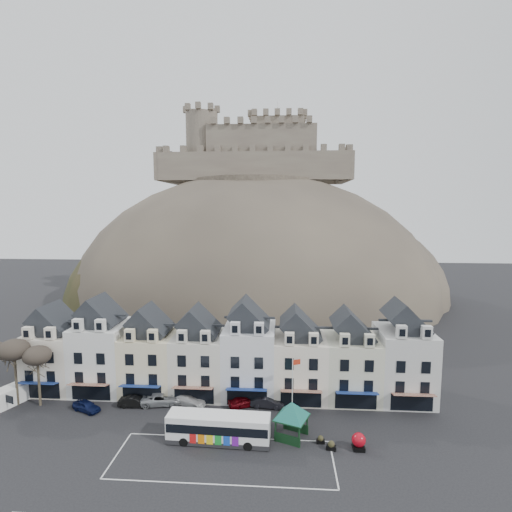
{
  "coord_description": "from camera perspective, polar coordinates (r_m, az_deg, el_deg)",
  "views": [
    {
      "loc": [
        7.84,
        -35.79,
        25.17
      ],
      "look_at": [
        3.72,
        24.0,
        17.83
      ],
      "focal_mm": 28.0,
      "sensor_mm": 36.0,
      "label": 1
    }
  ],
  "objects": [
    {
      "name": "car_charcoal",
      "position": [
        53.72,
        1.64,
        -20.13
      ],
      "size": [
        4.34,
        1.87,
        1.39
      ],
      "primitive_type": "imported",
      "rotation": [
        0.0,
        0.0,
        1.47
      ],
      "color": "black",
      "rests_on": "ground"
    },
    {
      "name": "car_white",
      "position": [
        55.01,
        -9.54,
        -19.59
      ],
      "size": [
        4.87,
        3.21,
        1.31
      ],
      "primitive_type": "imported",
      "rotation": [
        0.0,
        0.0,
        1.24
      ],
      "color": "silver",
      "rests_on": "ground"
    },
    {
      "name": "tree_left_mid",
      "position": [
        60.07,
        -31.29,
        -11.43
      ],
      "size": [
        3.78,
        3.78,
        8.64
      ],
      "color": "#332C20",
      "rests_on": "ground"
    },
    {
      "name": "castle",
      "position": [
        112.96,
        0.19,
        14.62
      ],
      "size": [
        50.2,
        22.2,
        22.0
      ],
      "color": "brown",
      "rests_on": "ground"
    },
    {
      "name": "tree_left_near",
      "position": [
        58.65,
        -28.79,
        -12.41
      ],
      "size": [
        3.43,
        3.43,
        7.84
      ],
      "color": "#332C20",
      "rests_on": "ground"
    },
    {
      "name": "car_maroon",
      "position": [
        53.91,
        -1.71,
        -20.03
      ],
      "size": [
        4.36,
        3.08,
        1.38
      ],
      "primitive_type": "imported",
      "rotation": [
        0.0,
        0.0,
        1.97
      ],
      "color": "#54040A",
      "rests_on": "ground"
    },
    {
      "name": "planter_east",
      "position": [
        46.68,
        10.69,
        -25.07
      ],
      "size": [
        1.09,
        0.73,
        1.0
      ],
      "rotation": [
        0.0,
        0.0,
        -0.24
      ],
      "color": "black",
      "rests_on": "ground"
    },
    {
      "name": "bus",
      "position": [
        46.8,
        -5.37,
        -23.12
      ],
      "size": [
        11.16,
        3.04,
        3.12
      ],
      "rotation": [
        0.0,
        0.0,
        -0.04
      ],
      "color": "#262628",
      "rests_on": "ground"
    },
    {
      "name": "flagpole",
      "position": [
        50.41,
        5.32,
        -17.65
      ],
      "size": [
        0.99,
        0.46,
        7.33
      ],
      "rotation": [
        0.0,
        0.0,
        0.4
      ],
      "color": "silver",
      "rests_on": "ground"
    },
    {
      "name": "car_silver",
      "position": [
        55.71,
        -13.3,
        -19.23
      ],
      "size": [
        5.57,
        3.32,
        1.48
      ],
      "primitive_type": "imported",
      "rotation": [
        0.0,
        0.0,
        1.74
      ],
      "color": "#95989C",
      "rests_on": "ground"
    },
    {
      "name": "car_navy",
      "position": [
        56.91,
        -23.06,
        -19.12
      ],
      "size": [
        4.12,
        2.91,
        1.3
      ],
      "primitive_type": "imported",
      "rotation": [
        0.0,
        0.0,
        1.17
      ],
      "color": "#0B1237",
      "rests_on": "ground"
    },
    {
      "name": "ground",
      "position": [
        44.45,
        -7.82,
        -27.58
      ],
      "size": [
        300.0,
        300.0,
        0.0
      ],
      "primitive_type": "plane",
      "color": "black",
      "rests_on": "ground"
    },
    {
      "name": "townhouse_terrace",
      "position": [
        55.97,
        -4.35,
        -13.84
      ],
      "size": [
        54.4,
        9.35,
        11.8
      ],
      "color": "white",
      "rests_on": "ground"
    },
    {
      "name": "car_black",
      "position": [
        56.04,
        -16.9,
        -19.25
      ],
      "size": [
        4.17,
        1.61,
        1.35
      ],
      "primitive_type": "imported",
      "rotation": [
        0.0,
        0.0,
        1.61
      ],
      "color": "black",
      "rests_on": "ground"
    },
    {
      "name": "white_van",
      "position": [
        62.99,
        -31.4,
        -16.52
      ],
      "size": [
        3.71,
        5.35,
        2.24
      ],
      "rotation": [
        0.0,
        0.0,
        -0.35
      ],
      "color": "white",
      "rests_on": "ground"
    },
    {
      "name": "coach_bay_markings",
      "position": [
        45.16,
        -4.68,
        -26.92
      ],
      "size": [
        22.0,
        7.5,
        0.01
      ],
      "primitive_type": "cube",
      "color": "silver",
      "rests_on": "ground"
    },
    {
      "name": "bus_shelter",
      "position": [
        46.7,
        5.13,
        -21.08
      ],
      "size": [
        6.09,
        6.09,
        4.16
      ],
      "rotation": [
        0.0,
        0.0,
        -0.38
      ],
      "color": "black",
      "rests_on": "ground"
    },
    {
      "name": "castle_hill",
      "position": [
        107.9,
        0.33,
        -6.45
      ],
      "size": [
        100.0,
        76.0,
        68.0
      ],
      "color": "#3D362F",
      "rests_on": "ground"
    },
    {
      "name": "planter_west",
      "position": [
        47.55,
        9.21,
        -24.48
      ],
      "size": [
        0.89,
        0.62,
        0.88
      ],
      "rotation": [
        0.0,
        0.0,
        0.03
      ],
      "color": "black",
      "rests_on": "ground"
    },
    {
      "name": "red_buoy",
      "position": [
        47.11,
        14.46,
        -24.24
      ],
      "size": [
        1.45,
        1.45,
        1.79
      ],
      "rotation": [
        0.0,
        0.0,
        0.0
      ],
      "color": "black",
      "rests_on": "ground"
    }
  ]
}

